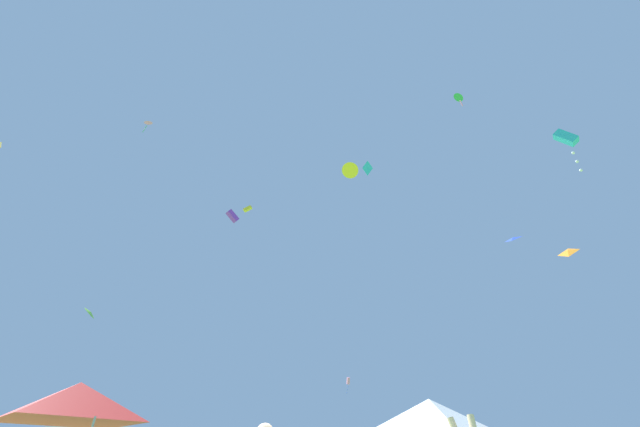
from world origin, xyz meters
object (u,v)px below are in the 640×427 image
Objects in this scene: canopy_tent_red at (75,402)px; kite_cyan_diamond at (367,169)px; canopy_tent_white at (431,416)px; kite_blue_diamond at (513,238)px; kite_yellow_box at (248,209)px; kite_orange_diamond at (568,251)px; kite_pink_box at (348,381)px; kite_green_delta at (459,97)px; kite_cyan_box at (566,139)px; kite_yellow_delta at (350,170)px; kite_lime_delta at (90,313)px; kite_pink_delta at (148,123)px; kite_purple_box at (232,216)px.

kite_cyan_diamond is at bearing 53.40° from canopy_tent_red.
kite_blue_diamond is at bearing 46.53° from canopy_tent_white.
canopy_tent_white is 22.78m from kite_yellow_box.
kite_orange_diamond is 20.21m from kite_pink_box.
kite_orange_diamond is at bearing 39.73° from kite_green_delta.
kite_yellow_delta is at bearing 136.48° from kite_cyan_box.
kite_pink_delta is at bearing -63.73° from kite_lime_delta.
kite_yellow_box is at bearing -130.57° from kite_pink_box.
canopy_tent_red is at bearing -112.27° from kite_pink_box.
kite_pink_delta is at bearing 162.60° from kite_green_delta.
kite_yellow_box is 9.64m from kite_yellow_delta.
kite_cyan_diamond is (2.63, 7.57, 6.81)m from kite_yellow_delta.
kite_green_delta is 24.70m from kite_pink_box.
kite_pink_box is at bearing 49.43° from kite_yellow_box.
canopy_tent_white is 27.62m from kite_lime_delta.
kite_purple_box is at bearing 174.32° from kite_cyan_diamond.
kite_cyan_box reaches higher than canopy_tent_white.
kite_green_delta reaches higher than kite_pink_box.
kite_pink_delta reaches higher than kite_lime_delta.
canopy_tent_red is 2.37× the size of kite_yellow_delta.
kite_pink_delta is 0.85× the size of kite_orange_diamond.
kite_lime_delta is at bearing 164.95° from kite_yellow_box.
kite_blue_diamond reaches higher than kite_cyan_box.
kite_purple_box reaches higher than kite_pink_box.
kite_blue_diamond is (22.06, 13.19, 13.28)m from canopy_tent_red.
kite_yellow_delta reaches higher than kite_cyan_box.
kite_cyan_box is (17.64, -0.06, 10.49)m from canopy_tent_red.
canopy_tent_red is 20.52m from kite_cyan_box.
kite_blue_diamond is at bearing 56.48° from kite_green_delta.
canopy_tent_red is 29.78m from kite_cyan_diamond.
kite_yellow_delta is (-0.92, 7.71, 15.94)m from canopy_tent_white.
kite_yellow_box is 0.75× the size of kite_cyan_diamond.
kite_pink_delta reaches higher than kite_purple_box.
kite_yellow_delta is 0.86× the size of kite_blue_diamond.
kite_purple_box is (-0.98, 16.95, 17.61)m from canopy_tent_red.
canopy_tent_red is at bearing -57.55° from kite_lime_delta.
kite_purple_box is 1.28× the size of kite_cyan_diamond.
kite_orange_diamond reaches higher than canopy_tent_white.
kite_yellow_box reaches higher than kite_orange_diamond.
kite_blue_diamond is 1.65× the size of kite_cyan_diamond.
kite_green_delta is 0.87× the size of kite_yellow_delta.
kite_cyan_box is 26.21m from kite_purple_box.
kite_cyan_box is at bearing -3.53° from canopy_tent_white.
kite_blue_diamond reaches higher than canopy_tent_red.
canopy_tent_white is 4.06× the size of kite_yellow_box.
kite_purple_box is (-23.50, 8.14, 7.89)m from kite_orange_diamond.
kite_yellow_delta is at bearing 42.01° from canopy_tent_red.
kite_cyan_box is at bearing -108.44° from kite_blue_diamond.
kite_cyan_box is 10.15m from kite_orange_diamond.
kite_blue_diamond is at bearing 7.17° from kite_pink_delta.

